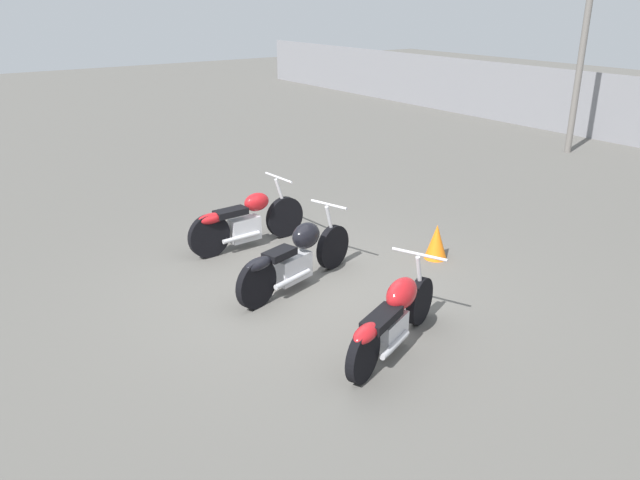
# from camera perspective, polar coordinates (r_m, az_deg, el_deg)

# --- Properties ---
(ground_plane) EXTENTS (60.00, 60.00, 0.00)m
(ground_plane) POSITION_cam_1_polar(r_m,az_deg,el_deg) (8.55, -1.38, -4.42)
(ground_plane) COLOR #5B5954
(motorcycle_slot_0) EXTENTS (0.72, 2.08, 1.05)m
(motorcycle_slot_0) POSITION_cam_1_polar(r_m,az_deg,el_deg) (9.84, -6.81, 1.72)
(motorcycle_slot_0) COLOR black
(motorcycle_slot_0) RESTS_ON ground_plane
(motorcycle_slot_1) EXTENTS (0.86, 2.18, 1.02)m
(motorcycle_slot_1) POSITION_cam_1_polar(r_m,az_deg,el_deg) (8.42, -2.24, -1.57)
(motorcycle_slot_1) COLOR black
(motorcycle_slot_1) RESTS_ON ground_plane
(motorcycle_slot_2) EXTENTS (1.00, 1.91, 0.96)m
(motorcycle_slot_2) POSITION_cam_1_polar(r_m,az_deg,el_deg) (6.97, 6.71, -7.00)
(motorcycle_slot_2) COLOR black
(motorcycle_slot_2) RESTS_ON ground_plane
(traffic_cone_near) EXTENTS (0.34, 0.34, 0.54)m
(traffic_cone_near) POSITION_cam_1_polar(r_m,az_deg,el_deg) (9.56, 10.59, -0.15)
(traffic_cone_near) COLOR orange
(traffic_cone_near) RESTS_ON ground_plane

